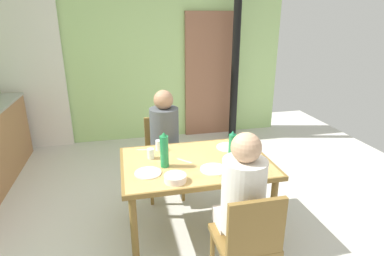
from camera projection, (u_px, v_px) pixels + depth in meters
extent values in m
plane|color=silver|center=(164.00, 238.00, 2.86)|extent=(6.94, 6.94, 0.00)
cube|color=#B1D887|center=(136.00, 51.00, 4.84)|extent=(4.73, 0.10, 2.84)
cube|color=#925F46|center=(209.00, 76.00, 5.15)|extent=(0.80, 0.05, 2.00)
cylinder|color=black|center=(236.00, 51.00, 4.83)|extent=(0.12, 0.12, 2.84)
cube|color=white|center=(31.00, 70.00, 4.50)|extent=(0.90, 0.03, 2.39)
cube|color=olive|center=(196.00, 163.00, 2.72)|extent=(1.28, 0.88, 0.04)
cube|color=#E2B166|center=(196.00, 161.00, 2.71)|extent=(1.23, 0.84, 0.00)
cylinder|color=olive|center=(135.00, 235.00, 2.38)|extent=(0.06, 0.06, 0.69)
cylinder|color=olive|center=(272.00, 215.00, 2.62)|extent=(0.06, 0.06, 0.69)
cylinder|color=olive|center=(130.00, 187.00, 3.06)|extent=(0.06, 0.06, 0.69)
cylinder|color=olive|center=(240.00, 174.00, 3.30)|extent=(0.06, 0.06, 0.69)
cube|color=olive|center=(243.00, 239.00, 2.18)|extent=(0.40, 0.40, 0.04)
cube|color=olive|center=(256.00, 230.00, 1.94)|extent=(0.38, 0.04, 0.42)
cylinder|color=olive|center=(212.00, 254.00, 2.38)|extent=(0.04, 0.04, 0.41)
cylinder|color=olive|center=(254.00, 247.00, 2.45)|extent=(0.04, 0.04, 0.41)
cube|color=olive|center=(165.00, 158.00, 3.43)|extent=(0.40, 0.40, 0.04)
cube|color=olive|center=(162.00, 135.00, 3.52)|extent=(0.38, 0.04, 0.42)
cylinder|color=olive|center=(183.00, 184.00, 3.39)|extent=(0.04, 0.04, 0.41)
cylinder|color=olive|center=(152.00, 187.00, 3.32)|extent=(0.04, 0.04, 0.41)
cylinder|color=olive|center=(177.00, 170.00, 3.70)|extent=(0.04, 0.04, 0.41)
cylinder|color=olive|center=(149.00, 173.00, 3.63)|extent=(0.04, 0.04, 0.41)
cube|color=white|center=(236.00, 218.00, 2.30)|extent=(0.30, 0.22, 0.12)
cylinder|color=silver|center=(243.00, 195.00, 2.12)|extent=(0.30, 0.30, 0.52)
sphere|color=tan|center=(246.00, 148.00, 2.00)|extent=(0.20, 0.20, 0.20)
cube|color=#424A5C|center=(167.00, 159.00, 3.26)|extent=(0.30, 0.22, 0.12)
cylinder|color=#4C5156|center=(164.00, 132.00, 3.27)|extent=(0.30, 0.30, 0.52)
sphere|color=#A87A5B|center=(163.00, 100.00, 3.16)|extent=(0.20, 0.20, 0.20)
cylinder|color=#1E7C49|center=(232.00, 149.00, 2.64)|extent=(0.06, 0.06, 0.25)
cone|color=#1D764D|center=(233.00, 133.00, 2.59)|extent=(0.05, 0.05, 0.04)
cylinder|color=#21834A|center=(164.00, 152.00, 2.56)|extent=(0.07, 0.07, 0.27)
cone|color=#1D783D|center=(164.00, 134.00, 2.51)|extent=(0.05, 0.05, 0.04)
cylinder|color=silver|center=(175.00, 178.00, 2.36)|extent=(0.17, 0.17, 0.05)
cylinder|color=white|center=(214.00, 169.00, 2.55)|extent=(0.22, 0.22, 0.01)
cylinder|color=white|center=(229.00, 147.00, 2.98)|extent=(0.23, 0.23, 0.01)
cylinder|color=white|center=(148.00, 173.00, 2.49)|extent=(0.21, 0.21, 0.01)
cylinder|color=silver|center=(159.00, 145.00, 2.91)|extent=(0.06, 0.06, 0.10)
cylinder|color=silver|center=(235.00, 153.00, 2.76)|extent=(0.06, 0.06, 0.09)
cylinder|color=silver|center=(151.00, 154.00, 2.74)|extent=(0.06, 0.06, 0.09)
cube|color=silver|center=(184.00, 161.00, 2.71)|extent=(0.11, 0.12, 0.00)
cube|color=silver|center=(145.00, 150.00, 2.93)|extent=(0.15, 0.05, 0.00)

